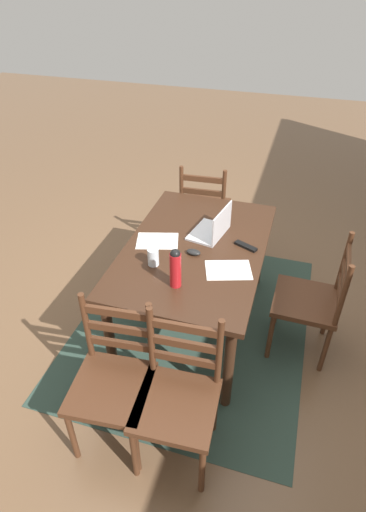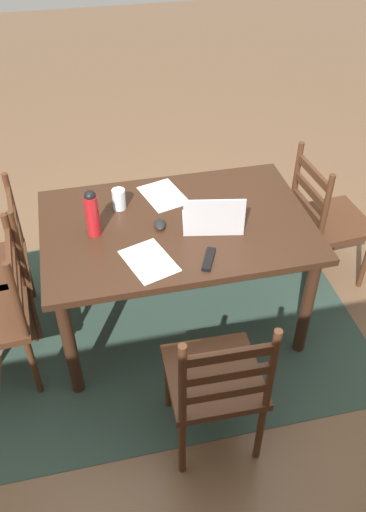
# 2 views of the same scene
# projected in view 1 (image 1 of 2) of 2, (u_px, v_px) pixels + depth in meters

# --- Properties ---
(ground_plane) EXTENTS (14.00, 14.00, 0.00)m
(ground_plane) POSITION_uv_depth(u_px,v_px,m) (194.00, 322.00, 3.38)
(ground_plane) COLOR brown
(area_rug) EXTENTS (2.18, 1.77, 0.01)m
(area_rug) POSITION_uv_depth(u_px,v_px,m) (194.00, 322.00, 3.38)
(area_rug) COLOR #2D4238
(area_rug) RESTS_ON ground
(dining_table) EXTENTS (1.47, 0.97, 0.76)m
(dining_table) POSITION_uv_depth(u_px,v_px,m) (195.00, 257.00, 2.99)
(dining_table) COLOR #382114
(dining_table) RESTS_ON ground
(chair_right_far) EXTENTS (0.46, 0.46, 0.95)m
(chair_right_far) POSITION_uv_depth(u_px,v_px,m) (178.00, 398.00, 2.27)
(chair_right_far) COLOR #4C2B19
(chair_right_far) RESTS_ON ground
(chair_far_head) EXTENTS (0.45, 0.45, 0.95)m
(chair_far_head) POSITION_uv_depth(u_px,v_px,m) (312.00, 301.00, 2.90)
(chair_far_head) COLOR #4C2B19
(chair_far_head) RESTS_ON ground
(chair_right_near) EXTENTS (0.48, 0.48, 0.95)m
(chair_right_near) POSITION_uv_depth(u_px,v_px,m) (113.00, 381.00, 2.36)
(chair_right_near) COLOR #4C2B19
(chair_right_near) RESTS_ON ground
(chair_left_near) EXTENTS (0.47, 0.47, 0.95)m
(chair_left_near) POSITION_uv_depth(u_px,v_px,m) (205.00, 209.00, 3.94)
(chair_left_near) COLOR #4C2B19
(chair_left_near) RESTS_ON ground
(laptop) EXTENTS (0.36, 0.28, 0.23)m
(laptop) POSITION_uv_depth(u_px,v_px,m) (214.00, 228.00, 3.01)
(laptop) COLOR silver
(laptop) RESTS_ON dining_table
(water_bottle) EXTENTS (0.07, 0.07, 0.27)m
(water_bottle) POSITION_uv_depth(u_px,v_px,m) (175.00, 267.00, 2.51)
(water_bottle) COLOR red
(water_bottle) RESTS_ON dining_table
(drinking_glass) EXTENTS (0.08, 0.08, 0.12)m
(drinking_glass) POSITION_uv_depth(u_px,v_px,m) (153.00, 257.00, 2.73)
(drinking_glass) COLOR silver
(drinking_glass) RESTS_ON dining_table
(computer_mouse) EXTENTS (0.07, 0.10, 0.03)m
(computer_mouse) POSITION_uv_depth(u_px,v_px,m) (193.00, 252.00, 2.84)
(computer_mouse) COLOR black
(computer_mouse) RESTS_ON dining_table
(tv_remote) EXTENTS (0.11, 0.17, 0.02)m
(tv_remote) POSITION_uv_depth(u_px,v_px,m) (246.00, 246.00, 2.91)
(tv_remote) COLOR black
(tv_remote) RESTS_ON dining_table
(paper_stack_left) EXTENTS (0.29, 0.35, 0.00)m
(paper_stack_left) POSITION_uv_depth(u_px,v_px,m) (228.00, 270.00, 2.71)
(paper_stack_left) COLOR white
(paper_stack_left) RESTS_ON dining_table
(paper_stack_right) EXTENTS (0.28, 0.34, 0.00)m
(paper_stack_right) POSITION_uv_depth(u_px,v_px,m) (157.00, 241.00, 2.98)
(paper_stack_right) COLOR white
(paper_stack_right) RESTS_ON dining_table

